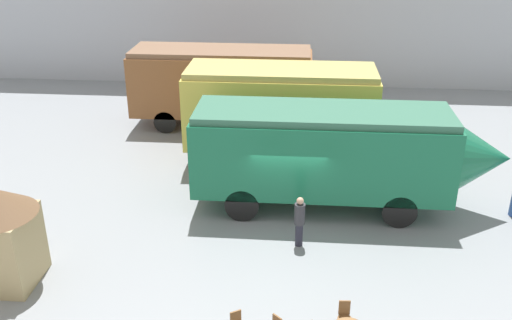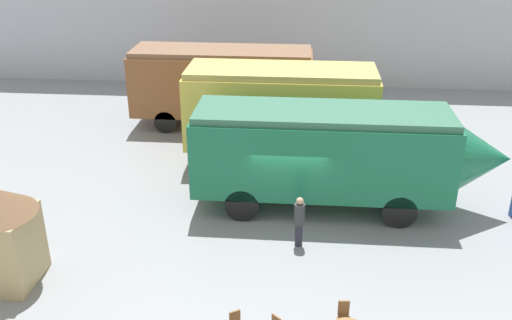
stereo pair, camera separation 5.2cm
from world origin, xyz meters
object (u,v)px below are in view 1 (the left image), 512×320
(passenger_coach_vintage, at_px, (281,107))
(visitor_person, at_px, (300,220))
(streamlined_locomotive, at_px, (345,151))
(passenger_coach_wooden, at_px, (222,81))

(passenger_coach_vintage, bearing_deg, visitor_person, -82.13)
(passenger_coach_vintage, height_order, streamlined_locomotive, passenger_coach_vintage)
(passenger_coach_wooden, bearing_deg, streamlined_locomotive, -55.79)
(passenger_coach_wooden, distance_m, visitor_person, 11.37)
(streamlined_locomotive, bearing_deg, passenger_coach_wooden, 124.21)
(passenger_coach_wooden, height_order, streamlined_locomotive, passenger_coach_wooden)
(passenger_coach_wooden, bearing_deg, visitor_person, -69.81)
(passenger_coach_vintage, distance_m, streamlined_locomotive, 4.58)
(streamlined_locomotive, height_order, visitor_person, streamlined_locomotive)
(passenger_coach_wooden, distance_m, streamlined_locomotive, 9.56)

